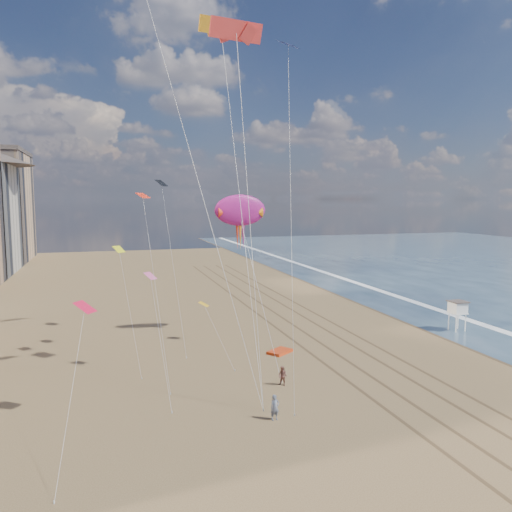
% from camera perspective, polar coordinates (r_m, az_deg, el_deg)
% --- Properties ---
extents(ground, '(260.00, 260.00, 0.00)m').
position_cam_1_polar(ground, '(32.69, 25.96, -21.66)').
color(ground, brown).
rests_on(ground, ground).
extents(wet_sand, '(260.00, 260.00, 0.00)m').
position_cam_1_polar(wet_sand, '(73.89, 15.61, -5.50)').
color(wet_sand, '#42301E').
rests_on(wet_sand, ground).
extents(foam, '(260.00, 260.00, 0.00)m').
position_cam_1_polar(foam, '(76.20, 18.28, -5.23)').
color(foam, white).
rests_on(foam, ground).
extents(tracks, '(7.68, 120.00, 0.01)m').
position_cam_1_polar(tracks, '(57.65, 7.03, -8.69)').
color(tracks, brown).
rests_on(tracks, ground).
extents(lifeguard_stand, '(1.91, 1.91, 3.45)m').
position_cam_1_polar(lifeguard_stand, '(62.08, 22.06, -5.51)').
color(lifeguard_stand, white).
rests_on(lifeguard_stand, ground).
extents(grounded_kite, '(2.87, 2.65, 0.27)m').
position_cam_1_polar(grounded_kite, '(50.09, 2.74, -10.85)').
color(grounded_kite, red).
rests_on(grounded_kite, ground).
extents(show_kite, '(5.07, 8.30, 20.03)m').
position_cam_1_polar(show_kite, '(54.69, -1.82, 5.20)').
color(show_kite, '#9B1774').
rests_on(show_kite, ground).
extents(kite_flyer_a, '(0.69, 0.50, 1.77)m').
position_cam_1_polar(kite_flyer_a, '(35.71, 2.17, -16.92)').
color(kite_flyer_a, slate).
rests_on(kite_flyer_a, ground).
extents(kite_flyer_b, '(0.97, 0.99, 1.60)m').
position_cam_1_polar(kite_flyer_b, '(41.68, 3.07, -13.53)').
color(kite_flyer_b, brown).
rests_on(kite_flyer_b, ground).
extents(small_kites, '(17.49, 22.13, 23.48)m').
position_cam_1_polar(small_kites, '(44.74, -9.21, 6.06)').
color(small_kites, red).
rests_on(small_kites, ground).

